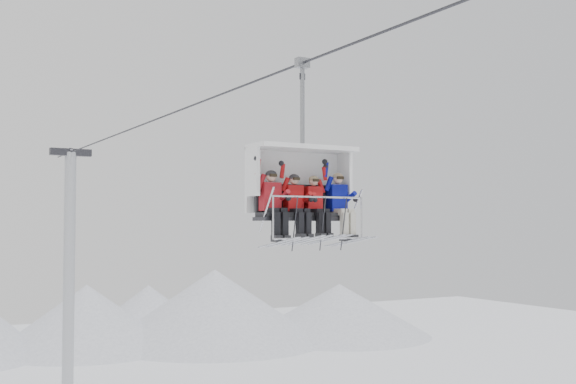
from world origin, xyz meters
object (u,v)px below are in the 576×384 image
lift_tower_right (69,305)px  chairlift_carrier (300,182)px  skier_center_left (296,204)px  skier_far_right (340,203)px  skier_center_right (316,205)px  skier_far_left (273,202)px

lift_tower_right → chairlift_carrier: bearing=-90.0°
skier_center_left → skier_far_right: bearing=0.4°
skier_far_right → lift_tower_right: bearing=92.1°
chairlift_carrier → skier_center_right: chairlift_carrier is taller
lift_tower_right → chairlift_carrier: size_ratio=3.38×
skier_center_right → skier_far_right: bearing=1.0°
chairlift_carrier → skier_far_left: (-0.83, -0.30, -0.47)m
lift_tower_right → skier_far_left: 23.27m
lift_tower_right → chairlift_carrier: 23.05m
chairlift_carrier → skier_far_left: chairlift_carrier is taller
skier_far_left → skier_far_right: (1.69, 0.00, 0.00)m
skier_center_right → chairlift_carrier: bearing=125.8°
skier_far_left → chairlift_carrier: bearing=20.1°
skier_far_left → skier_center_right: (1.06, -0.01, -0.04)m
lift_tower_right → skier_center_left: lift_tower_right is taller
skier_center_right → skier_far_right: skier_far_right is taller
chairlift_carrier → skier_center_right: (0.23, -0.32, -0.50)m
skier_center_right → skier_far_left: bearing=179.4°
lift_tower_right → skier_far_left: (-0.83, -22.83, 4.43)m
skier_center_left → lift_tower_right: bearing=89.3°
chairlift_carrier → skier_center_left: (-0.26, -0.31, -0.49)m
skier_far_left → skier_center_left: size_ratio=1.00×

